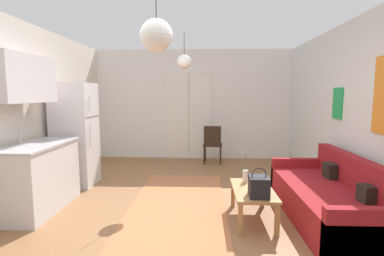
# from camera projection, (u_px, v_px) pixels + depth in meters

# --- Properties ---
(ground_plane) EXTENTS (5.29, 7.94, 0.10)m
(ground_plane) POSITION_uv_depth(u_px,v_px,m) (182.00, 227.00, 3.60)
(ground_plane) COLOR #8E603D
(wall_back) EXTENTS (4.89, 0.13, 2.63)m
(wall_back) POSITION_uv_depth(u_px,v_px,m) (193.00, 105.00, 7.13)
(wall_back) COLOR white
(wall_back) RESTS_ON ground_plane
(area_rug) EXTENTS (1.33, 3.31, 0.01)m
(area_rug) POSITION_uv_depth(u_px,v_px,m) (177.00, 209.00, 4.01)
(area_rug) COLOR #B26B42
(area_rug) RESTS_ON ground_plane
(couch) EXTENTS (0.88, 2.13, 0.80)m
(couch) POSITION_uv_depth(u_px,v_px,m) (332.00, 200.00, 3.64)
(couch) COLOR maroon
(couch) RESTS_ON ground_plane
(coffee_table) EXTENTS (0.49, 0.91, 0.40)m
(coffee_table) POSITION_uv_depth(u_px,v_px,m) (253.00, 193.00, 3.65)
(coffee_table) COLOR #A87542
(coffee_table) RESTS_ON ground_plane
(bamboo_vase) EXTENTS (0.07, 0.07, 0.38)m
(bamboo_vase) POSITION_uv_depth(u_px,v_px,m) (245.00, 176.00, 3.92)
(bamboo_vase) COLOR beige
(bamboo_vase) RESTS_ON coffee_table
(handbag) EXTENTS (0.23, 0.27, 0.34)m
(handbag) POSITION_uv_depth(u_px,v_px,m) (259.00, 186.00, 3.36)
(handbag) COLOR black
(handbag) RESTS_ON coffee_table
(refrigerator) EXTENTS (0.65, 0.64, 1.76)m
(refrigerator) POSITION_uv_depth(u_px,v_px,m) (75.00, 135.00, 5.03)
(refrigerator) COLOR white
(refrigerator) RESTS_ON ground_plane
(kitchen_counter) EXTENTS (0.60, 1.28, 2.08)m
(kitchen_counter) POSITION_uv_depth(u_px,v_px,m) (35.00, 153.00, 3.92)
(kitchen_counter) COLOR silver
(kitchen_counter) RESTS_ON ground_plane
(accent_chair) EXTENTS (0.45, 0.43, 0.87)m
(accent_chair) POSITION_uv_depth(u_px,v_px,m) (213.00, 143.00, 6.57)
(accent_chair) COLOR black
(accent_chair) RESTS_ON ground_plane
(pendant_lamp_near) EXTENTS (0.29, 0.29, 0.68)m
(pendant_lamp_near) POSITION_uv_depth(u_px,v_px,m) (156.00, 35.00, 2.57)
(pendant_lamp_near) COLOR black
(pendant_lamp_far) EXTENTS (0.24, 0.24, 0.63)m
(pendant_lamp_far) POSITION_uv_depth(u_px,v_px,m) (184.00, 62.00, 4.98)
(pendant_lamp_far) COLOR black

